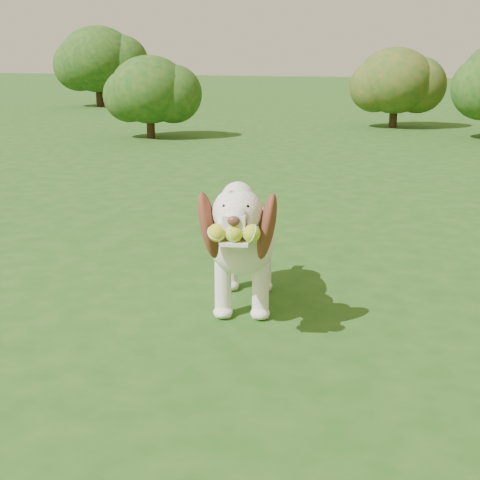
% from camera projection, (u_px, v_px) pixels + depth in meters
% --- Properties ---
extents(ground, '(80.00, 80.00, 0.00)m').
position_uv_depth(ground, '(246.00, 306.00, 3.55)').
color(ground, '#1D4B15').
rests_on(ground, ground).
extents(dog, '(0.62, 1.12, 0.74)m').
position_uv_depth(dog, '(243.00, 236.00, 3.42)').
color(dog, white).
rests_on(dog, ground).
extents(shrub_a, '(1.26, 1.26, 1.30)m').
position_uv_depth(shrub_a, '(149.00, 90.00, 10.63)').
color(shrub_a, '#382314').
rests_on(shrub_a, ground).
extents(shrub_g, '(1.97, 1.97, 2.05)m').
position_uv_depth(shrub_g, '(98.00, 59.00, 17.24)').
color(shrub_g, '#382314').
rests_on(shrub_g, ground).
extents(shrub_b, '(1.40, 1.40, 1.45)m').
position_uv_depth(shrub_b, '(395.00, 81.00, 12.16)').
color(shrub_b, '#382314').
rests_on(shrub_b, ground).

